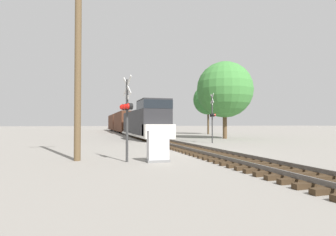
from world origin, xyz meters
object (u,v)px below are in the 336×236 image
at_px(crossing_signal_near, 126,110).
at_px(freight_train, 125,122).
at_px(crossing_signal_far, 212,116).
at_px(utility_pole, 78,61).
at_px(tree_mid_background, 208,100).
at_px(tree_far_right, 225,90).
at_px(relay_cabinet, 158,147).

bearing_deg(crossing_signal_near, freight_train, 157.02).
height_order(crossing_signal_far, utility_pole, utility_pole).
bearing_deg(freight_train, tree_mid_background, -36.22).
bearing_deg(crossing_signal_far, crossing_signal_near, 146.18).
relative_size(freight_train, crossing_signal_far, 11.39).
xyz_separation_m(tree_far_right, tree_mid_background, (3.96, 12.95, 0.02)).
height_order(tree_far_right, tree_mid_background, tree_far_right).
bearing_deg(relay_cabinet, crossing_signal_near, 163.65).
relative_size(freight_train, tree_mid_background, 6.16).
relative_size(freight_train, utility_pole, 5.53).
bearing_deg(freight_train, relay_cabinet, -95.23).
relative_size(relay_cabinet, tree_far_right, 0.16).
bearing_deg(crossing_signal_far, tree_mid_background, -14.56).
height_order(relay_cabinet, tree_mid_background, tree_mid_background).
relative_size(crossing_signal_near, relay_cabinet, 2.76).
height_order(crossing_signal_near, crossing_signal_far, crossing_signal_far).
xyz_separation_m(crossing_signal_near, crossing_signal_far, (9.31, 9.76, 0.10)).
xyz_separation_m(crossing_signal_far, tree_mid_background, (8.70, 19.18, 3.42)).
bearing_deg(relay_cabinet, tree_far_right, 52.42).
height_order(utility_pole, tree_mid_background, utility_pole).
xyz_separation_m(crossing_signal_far, relay_cabinet, (-7.89, -10.18, -1.81)).
bearing_deg(utility_pole, crossing_signal_near, -26.45).
xyz_separation_m(freight_train, crossing_signal_near, (-4.99, -38.48, 0.38)).
bearing_deg(tree_far_right, crossing_signal_near, -131.31).
distance_m(crossing_signal_near, tree_mid_background, 34.27).
height_order(utility_pole, tree_far_right, utility_pole).
relative_size(relay_cabinet, tree_mid_background, 0.17).
bearing_deg(utility_pole, tree_mid_background, 53.97).
height_order(relay_cabinet, utility_pole, utility_pole).
bearing_deg(utility_pole, crossing_signal_far, 36.84).
bearing_deg(utility_pole, relay_cabinet, -22.68).
height_order(freight_train, tree_far_right, tree_far_right).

